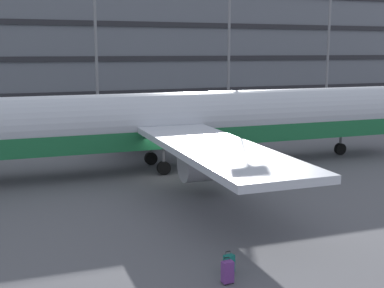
% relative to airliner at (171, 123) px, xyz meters
% --- Properties ---
extents(ground_plane, '(600.00, 600.00, 0.00)m').
position_rel_airliner_xyz_m(ground_plane, '(-1.15, -2.13, -3.20)').
color(ground_plane, '#5B5B60').
extents(terminal_structure, '(130.07, 17.72, 18.49)m').
position_rel_airliner_xyz_m(terminal_structure, '(-1.15, 44.86, 6.04)').
color(terminal_structure, slate).
rests_on(terminal_structure, ground_plane).
extents(airliner, '(41.66, 33.66, 10.90)m').
position_rel_airliner_xyz_m(airliner, '(0.00, 0.00, 0.00)').
color(airliner, silver).
rests_on(airliner, ground_plane).
extents(light_mast_center_left, '(1.80, 0.50, 20.27)m').
position_rel_airliner_xyz_m(light_mast_center_left, '(0.66, 29.36, 8.60)').
color(light_mast_center_left, gray).
rests_on(light_mast_center_left, ground_plane).
extents(light_mast_center_right, '(1.80, 0.50, 19.84)m').
position_rel_airliner_xyz_m(light_mast_center_right, '(18.23, 29.36, 8.38)').
color(light_mast_center_right, gray).
rests_on(light_mast_center_right, ground_plane).
extents(light_mast_right, '(1.80, 0.50, 19.54)m').
position_rel_airliner_xyz_m(light_mast_right, '(33.92, 29.36, 8.22)').
color(light_mast_right, gray).
rests_on(light_mast_right, ground_plane).
extents(suitcase_silver, '(0.43, 0.32, 0.82)m').
position_rel_airliner_xyz_m(suitcase_silver, '(-3.51, -16.74, -2.83)').
color(suitcase_silver, '#147266').
rests_on(suitcase_silver, ground_plane).
extents(suitcase_purple, '(0.41, 0.30, 0.94)m').
position_rel_airliner_xyz_m(suitcase_purple, '(-3.92, -17.49, -2.77)').
color(suitcase_purple, '#72388C').
rests_on(suitcase_purple, ground_plane).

